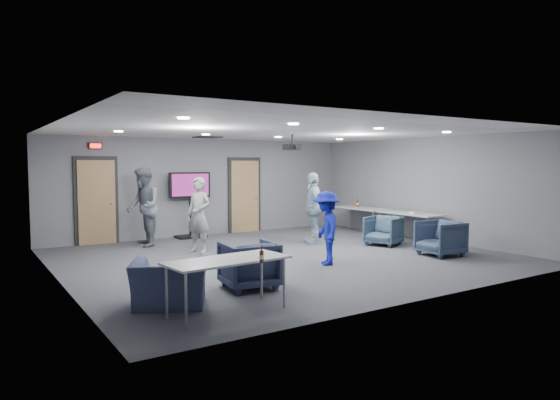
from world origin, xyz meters
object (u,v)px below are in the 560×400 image
person_c (313,208)px  chair_front_b (170,283)px  person_b (143,207)px  table_front_left (227,263)px  chair_right_b (383,231)px  chair_front_a (249,265)px  projector (292,147)px  person_a (199,215)px  person_d (326,228)px  bottle_front (262,257)px  table_right_b (410,215)px  table_right_a (361,209)px  tv_stand (190,201)px  chair_right_c (440,238)px  bottle_right (358,204)px

person_c → chair_front_b: bearing=-33.4°
person_b → table_front_left: 6.06m
table_front_left → chair_right_b: bearing=22.0°
chair_front_a → projector: size_ratio=2.24×
person_b → person_c: (3.75, -1.85, -0.07)m
person_a → table_front_left: bearing=-46.2°
person_d → bottle_front: person_d is taller
person_b → chair_right_b: size_ratio=2.45×
person_a → table_front_left: person_a is taller
table_right_b → person_b: bearing=64.7°
person_b → table_right_a: person_b is taller
chair_front_b → table_right_b: 7.82m
person_d → tv_stand: bearing=-144.4°
chair_right_c → tv_stand: size_ratio=0.47×
person_c → chair_front_a: (-3.62, -3.15, -0.51)m
person_d → bottle_front: 3.69m
chair_right_b → table_right_b: table_right_b is taller
bottle_front → tv_stand: (2.04, 7.23, 0.20)m
table_right_a → bottle_front: bottle_front is taller
table_right_b → projector: size_ratio=4.78×
bottle_right → tv_stand: (-4.71, 1.48, 0.19)m
chair_right_c → projector: 3.89m
person_b → bottle_right: (6.24, -0.73, -0.14)m
person_a → chair_right_c: bearing=25.8°
person_b → table_front_left: bearing=0.0°
chair_front_b → projector: projector is taller
person_b → chair_right_b: bearing=66.0°
person_a → chair_right_b: 4.54m
chair_front_b → bottle_right: bearing=-122.2°
person_b → chair_front_b: (-1.31, -5.28, -0.64)m
person_d → chair_front_b: size_ratio=1.45×
person_d → bottle_right: bearing=157.4°
table_right_b → chair_front_b: bearing=107.8°
tv_stand → bottle_front: bearing=-105.8°
table_front_left → bottle_right: size_ratio=6.65×
bottle_right → table_right_b: bearing=-92.9°
person_c → chair_right_b: bearing=69.2°
chair_right_c → bottle_right: bearing=169.7°
person_b → projector: projector is taller
tv_stand → person_a: bearing=-108.1°
table_right_a → bottle_right: size_ratio=7.08×
person_d → tv_stand: 4.99m
chair_right_c → chair_right_b: bearing=-172.9°
chair_right_b → projector: size_ratio=2.11×
chair_right_c → projector: (-2.24, 2.46, 2.02)m
table_right_a → table_front_left: (-6.89, -5.00, -0.01)m
chair_front_b → table_right_b: bearing=-135.5°
chair_right_b → person_b: bearing=-141.8°
person_c → person_d: bearing=-8.6°
chair_right_c → table_right_b: size_ratio=0.47×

